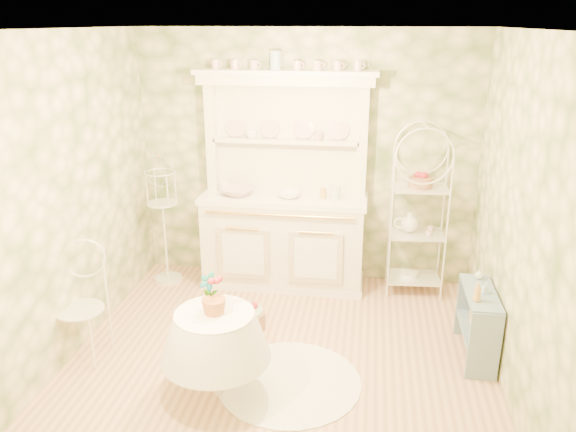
# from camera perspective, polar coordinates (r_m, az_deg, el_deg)

# --- Properties ---
(floor) EXTENTS (3.60, 3.60, 0.00)m
(floor) POSITION_cam_1_polar(r_m,az_deg,el_deg) (4.95, -0.88, -14.62)
(floor) COLOR #D7A981
(floor) RESTS_ON ground
(ceiling) EXTENTS (3.60, 3.60, 0.00)m
(ceiling) POSITION_cam_1_polar(r_m,az_deg,el_deg) (4.11, -1.08, 18.46)
(ceiling) COLOR white
(ceiling) RESTS_ON floor
(wall_left) EXTENTS (3.60, 3.60, 0.00)m
(wall_left) POSITION_cam_1_polar(r_m,az_deg,el_deg) (4.95, -21.99, 1.31)
(wall_left) COLOR beige
(wall_left) RESTS_ON floor
(wall_right) EXTENTS (3.60, 3.60, 0.00)m
(wall_right) POSITION_cam_1_polar(r_m,az_deg,el_deg) (4.43, 22.65, -0.79)
(wall_right) COLOR beige
(wall_right) RESTS_ON floor
(wall_back) EXTENTS (3.60, 3.60, 0.00)m
(wall_back) POSITION_cam_1_polar(r_m,az_deg,el_deg) (6.06, 1.82, 5.81)
(wall_back) COLOR beige
(wall_back) RESTS_ON floor
(wall_front) EXTENTS (3.60, 3.60, 0.00)m
(wall_front) POSITION_cam_1_polar(r_m,az_deg,el_deg) (2.74, -7.23, -11.83)
(wall_front) COLOR beige
(wall_front) RESTS_ON floor
(kitchen_dresser) EXTENTS (1.87, 0.61, 2.29)m
(kitchen_dresser) POSITION_cam_1_polar(r_m,az_deg,el_deg) (5.86, -0.47, 3.30)
(kitchen_dresser) COLOR white
(kitchen_dresser) RESTS_ON floor
(bakers_rack) EXTENTS (0.58, 0.44, 1.79)m
(bakers_rack) POSITION_cam_1_polar(r_m,az_deg,el_deg) (5.93, 13.09, 0.42)
(bakers_rack) COLOR white
(bakers_rack) RESTS_ON floor
(side_shelf) EXTENTS (0.31, 0.76, 0.64)m
(side_shelf) POSITION_cam_1_polar(r_m,az_deg,el_deg) (5.13, 18.67, -10.26)
(side_shelf) COLOR #768FA4
(side_shelf) RESTS_ON floor
(round_table) EXTENTS (0.83, 0.83, 0.76)m
(round_table) POSITION_cam_1_polar(r_m,az_deg,el_deg) (4.41, -7.31, -13.55)
(round_table) COLOR white
(round_table) RESTS_ON floor
(cafe_chair) EXTENTS (0.52, 0.52, 0.87)m
(cafe_chair) POSITION_cam_1_polar(r_m,az_deg,el_deg) (5.11, -20.37, -9.05)
(cafe_chair) COLOR white
(cafe_chair) RESTS_ON floor
(birdcage_stand) EXTENTS (0.38, 0.38, 1.43)m
(birdcage_stand) POSITION_cam_1_polar(r_m,az_deg,el_deg) (6.21, -12.50, -0.45)
(birdcage_stand) COLOR white
(birdcage_stand) RESTS_ON floor
(floor_basket) EXTENTS (0.41, 0.41, 0.22)m
(floor_basket) POSITION_cam_1_polar(r_m,az_deg,el_deg) (5.37, -4.16, -10.30)
(floor_basket) COLOR #AE7A5A
(floor_basket) RESTS_ON floor
(lace_rug) EXTENTS (1.34, 1.34, 0.01)m
(lace_rug) POSITION_cam_1_polar(r_m,az_deg,el_deg) (4.71, 0.13, -16.47)
(lace_rug) COLOR white
(lace_rug) RESTS_ON floor
(bowl_floral) EXTENTS (0.43, 0.43, 0.08)m
(bowl_floral) POSITION_cam_1_polar(r_m,az_deg,el_deg) (5.96, -5.11, 2.19)
(bowl_floral) COLOR white
(bowl_floral) RESTS_ON kitchen_dresser
(bowl_white) EXTENTS (0.29, 0.29, 0.08)m
(bowl_white) POSITION_cam_1_polar(r_m,az_deg,el_deg) (5.85, 0.12, 1.94)
(bowl_white) COLOR white
(bowl_white) RESTS_ON kitchen_dresser
(cup_left) EXTENTS (0.13, 0.13, 0.09)m
(cup_left) POSITION_cam_1_polar(r_m,az_deg,el_deg) (5.97, -3.75, 8.14)
(cup_left) COLOR white
(cup_left) RESTS_ON kitchen_dresser
(cup_right) EXTENTS (0.12, 0.12, 0.09)m
(cup_right) POSITION_cam_1_polar(r_m,az_deg,el_deg) (5.87, 3.10, 7.95)
(cup_right) COLOR white
(cup_right) RESTS_ON kitchen_dresser
(potted_geranium) EXTENTS (0.18, 0.14, 0.30)m
(potted_geranium) POSITION_cam_1_polar(r_m,az_deg,el_deg) (4.22, -7.95, -7.82)
(potted_geranium) COLOR #3F7238
(potted_geranium) RESTS_ON round_table
(bottle_amber) EXTENTS (0.09, 0.09, 0.17)m
(bottle_amber) POSITION_cam_1_polar(r_m,az_deg,el_deg) (4.80, 18.68, -7.48)
(bottle_amber) COLOR gold
(bottle_amber) RESTS_ON side_shelf
(bottle_blue) EXTENTS (0.05, 0.05, 0.10)m
(bottle_blue) POSITION_cam_1_polar(r_m,az_deg,el_deg) (4.97, 19.40, -7.00)
(bottle_blue) COLOR #A4BFD7
(bottle_blue) RESTS_ON side_shelf
(bottle_glass) EXTENTS (0.07, 0.07, 0.10)m
(bottle_glass) POSITION_cam_1_polar(r_m,az_deg,el_deg) (5.21, 18.87, -5.73)
(bottle_glass) COLOR silver
(bottle_glass) RESTS_ON side_shelf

